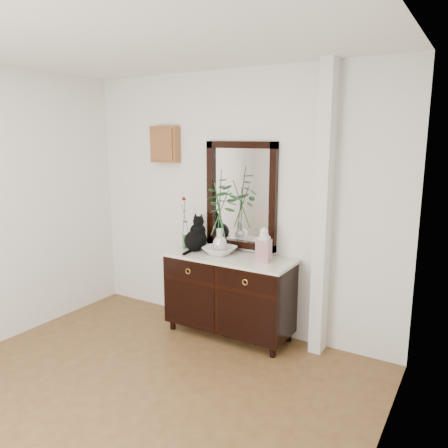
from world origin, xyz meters
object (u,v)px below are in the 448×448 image
Objects in this scene: ginger_jar at (264,244)px; lotus_bowl at (220,250)px; cat at (196,233)px; sideboard at (229,292)px.

lotus_bowl is at bearing 178.82° from ginger_jar.
sideboard is at bearing -10.47° from cat.
ginger_jar is (0.80, -0.01, -0.01)m from cat.
sideboard is 3.61× the size of cat.
cat is 0.33m from lotus_bowl.
sideboard is 4.09× the size of lotus_bowl.
cat reaches higher than lotus_bowl.
sideboard is at bearing -178.88° from ginger_jar.
cat is at bearing 179.06° from ginger_jar.
sideboard is 0.43m from lotus_bowl.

